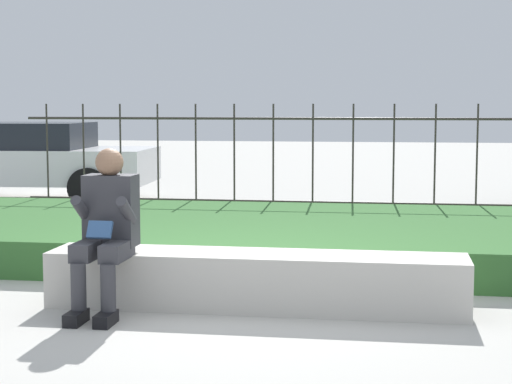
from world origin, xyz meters
TOP-DOWN VIEW (x-y plane):
  - ground_plane at (0.00, 0.00)m, footprint 60.00×60.00m
  - stone_bench at (0.23, 0.00)m, footprint 3.19×0.54m
  - person_seated_reader at (-0.85, -0.30)m, footprint 0.42×0.73m
  - grass_berm at (0.00, 2.42)m, footprint 9.10×3.44m
  - iron_fence at (-0.00, 4.49)m, footprint 7.10×0.03m
  - car_parked_left at (-4.61, 6.75)m, footprint 4.10×2.15m

SIDE VIEW (x-z plane):
  - ground_plane at x=0.00m, z-range 0.00..0.00m
  - grass_berm at x=0.00m, z-range 0.00..0.34m
  - stone_bench at x=0.23m, z-range -0.02..0.40m
  - person_seated_reader at x=-0.85m, z-range 0.05..1.27m
  - car_parked_left at x=-4.61m, z-range 0.05..1.32m
  - iron_fence at x=0.00m, z-range 0.04..1.60m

